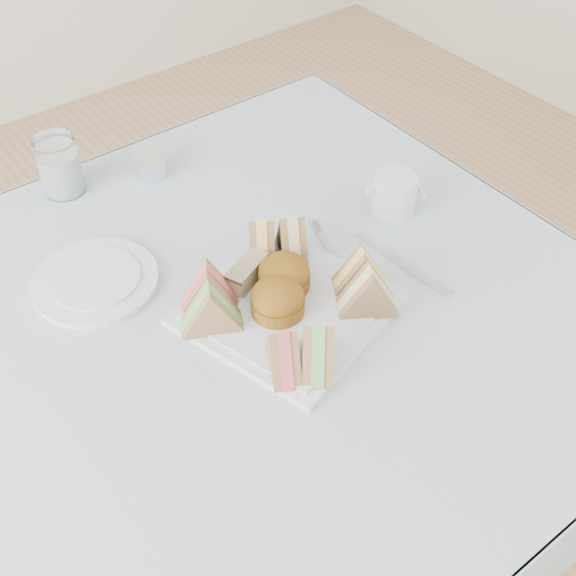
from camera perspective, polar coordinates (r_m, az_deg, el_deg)
floor at (r=1.72m, az=-1.44°, el=-18.85°), size 4.00×4.00×0.00m
table at (r=1.40m, az=-1.72°, el=-12.12°), size 0.90×0.90×0.74m
tablecloth at (r=1.10m, az=-2.13°, el=-1.50°), size 1.02×1.02×0.01m
serving_plate at (r=1.09m, az=-0.00°, el=-1.64°), size 0.33×0.33×0.01m
sandwich_fl_a at (r=0.98m, az=-0.39°, el=-4.90°), size 0.07×0.09×0.07m
sandwich_fl_b at (r=0.98m, az=2.39°, el=-4.49°), size 0.09×0.10×0.08m
sandwich_fr_a at (r=1.09m, az=5.80°, el=1.52°), size 0.09×0.08×0.08m
sandwich_fr_b at (r=1.05m, az=6.38°, el=-0.13°), size 0.10×0.09×0.08m
sandwich_bl_a at (r=1.03m, az=-6.14°, el=-1.49°), size 0.10×0.08×0.08m
sandwich_bl_b at (r=1.07m, az=-6.31°, el=0.27°), size 0.09×0.08×0.08m
sandwich_br_a at (r=1.14m, az=0.33°, el=4.15°), size 0.07×0.09×0.08m
sandwich_br_b at (r=1.14m, az=-2.06°, el=3.91°), size 0.08×0.09×0.08m
scone_left at (r=1.05m, az=-0.83°, el=-0.90°), size 0.10×0.10×0.05m
scone_right at (r=1.09m, az=-0.32°, el=1.07°), size 0.11×0.11×0.05m
pastry_slice at (r=1.11m, az=-3.24°, el=1.20°), size 0.09×0.06×0.04m
side_plate at (r=1.17m, az=-14.97°, el=0.53°), size 0.25×0.25×0.01m
water_glass at (r=1.34m, az=-17.61°, el=9.22°), size 0.08×0.08×0.11m
tea_strainer at (r=1.37m, az=-10.77°, el=9.46°), size 0.08×0.08×0.04m
knife at (r=1.18m, az=9.02°, el=1.94°), size 0.03×0.20×0.00m
fork at (r=1.16m, az=4.07°, el=1.81°), size 0.06×0.16×0.00m
creamer_jug at (r=1.26m, az=8.40°, el=7.37°), size 0.10×0.10×0.07m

